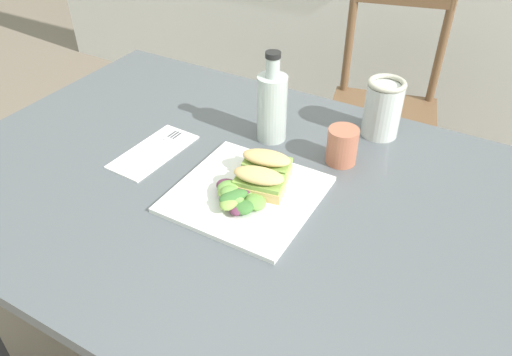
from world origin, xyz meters
The scene contains 11 objects.
dining_table centered at (-0.11, 0.07, 0.62)m, with size 1.28×0.90×0.74m.
chair_wooden_far centered at (-0.04, 1.06, 0.45)m, with size 0.48×0.48×0.87m.
plate_lunch centered at (-0.04, 0.05, 0.74)m, with size 0.28×0.28×0.01m, color white.
sandwich_half_front centered at (-0.02, 0.06, 0.78)m, with size 0.11×0.08×0.06m.
sandwich_half_back centered at (-0.04, 0.12, 0.78)m, with size 0.11×0.08×0.06m.
salad_mixed_greens centered at (-0.05, 0.01, 0.77)m, with size 0.13×0.12×0.03m.
napkin_folded centered at (-0.31, 0.08, 0.74)m, with size 0.10×0.21×0.00m, color white.
fork_on_napkin centered at (-0.31, 0.10, 0.75)m, with size 0.03×0.19×0.00m.
bottle_cold_brew centered at (-0.11, 0.27, 0.82)m, with size 0.07×0.07×0.22m.
mason_jar_iced_tea centered at (0.11, 0.42, 0.80)m, with size 0.09×0.09×0.14m.
cup_extra_side centered at (0.08, 0.26, 0.78)m, with size 0.07×0.07×0.08m, color #B2664C.
Camera 1 is at (0.36, -0.62, 1.38)m, focal length 34.40 mm.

